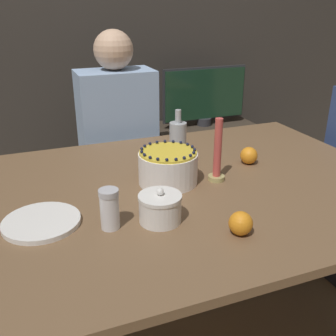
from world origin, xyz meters
The scene contains 14 objects.
ground_plane centered at (0.00, 0.00, 0.00)m, with size 12.00×12.00×0.00m, color #8C7556.
wall_behind centered at (0.00, 1.40, 1.30)m, with size 8.00×0.05×2.60m.
dining_table centered at (0.00, 0.00, 0.64)m, with size 1.61×1.18×0.73m.
cake centered at (-0.08, 0.05, 0.79)m, with size 0.22×0.22×0.14m.
sugar_bowl centered at (-0.20, -0.21, 0.78)m, with size 0.14×0.14×0.11m.
sugar_shaker centered at (-0.36, -0.19, 0.80)m, with size 0.06×0.06×0.13m.
plate_stack centered at (-0.55, -0.10, 0.74)m, with size 0.24×0.24×0.02m.
candle centered at (0.10, 0.00, 0.83)m, with size 0.06×0.06×0.25m.
bottle centered at (0.07, 0.31, 0.81)m, with size 0.08×0.08×0.21m.
orange_fruit_0 centered at (0.31, 0.10, 0.77)m, with size 0.07×0.07×0.07m.
orange_fruit_1 centered at (-0.01, -0.37, 0.77)m, with size 0.07×0.07×0.07m.
person_man_blue_shirt centered at (-0.08, 0.79, 0.54)m, with size 0.40×0.34×1.25m.
side_cabinet centered at (0.62, 1.15, 0.29)m, with size 0.71×0.42×0.58m.
tv_monitor centered at (0.62, 1.15, 0.78)m, with size 0.60×0.10×0.40m.
Camera 1 is at (-0.57, -1.22, 1.37)m, focal length 42.00 mm.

